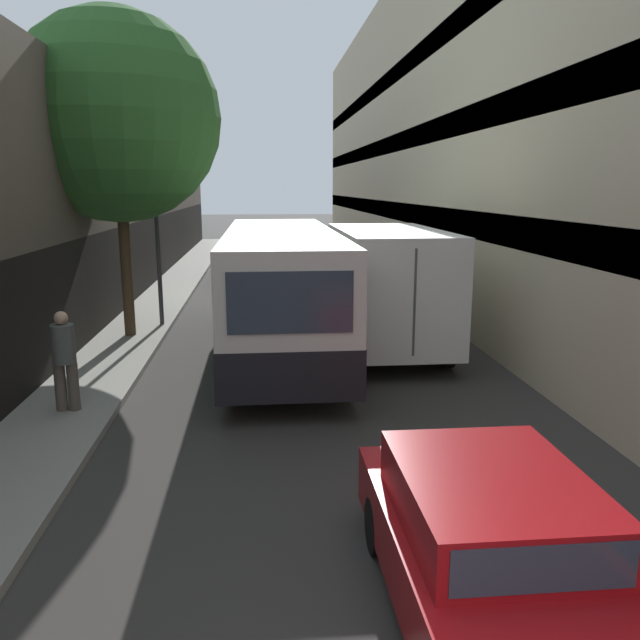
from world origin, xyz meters
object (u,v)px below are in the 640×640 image
(panel_van, at_px, (250,255))
(pedestrian, at_px, (64,358))
(bus, at_px, (281,288))
(street_tree_left, at_px, (116,118))
(car_hatchback, at_px, (492,547))
(box_truck, at_px, (382,281))
(street_lamp, at_px, (153,158))

(panel_van, height_order, pedestrian, pedestrian)
(bus, relative_size, street_tree_left, 1.24)
(car_hatchback, relative_size, panel_van, 0.82)
(pedestrian, bearing_deg, car_hatchback, -46.19)
(box_truck, xyz_separation_m, street_tree_left, (-6.44, 0.96, 3.94))
(panel_van, bearing_deg, box_truck, -73.46)
(bus, bearing_deg, street_tree_left, 157.85)
(car_hatchback, xyz_separation_m, pedestrian, (-5.42, 5.65, 0.36))
(car_hatchback, height_order, street_tree_left, street_tree_left)
(street_tree_left, bearing_deg, street_lamp, 62.64)
(car_hatchback, xyz_separation_m, street_tree_left, (-5.50, 11.29, 4.84))
(car_hatchback, height_order, street_lamp, street_lamp)
(box_truck, xyz_separation_m, street_lamp, (-5.81, 2.17, 3.07))
(car_hatchback, bearing_deg, pedestrian, 133.81)
(bus, xyz_separation_m, street_tree_left, (-3.89, 1.58, 3.99))
(bus, height_order, panel_van, bus)
(bus, distance_m, pedestrian, 5.59)
(panel_van, distance_m, street_tree_left, 12.03)
(box_truck, distance_m, street_tree_left, 7.61)
(car_hatchback, bearing_deg, street_lamp, 111.27)
(car_hatchback, distance_m, bus, 9.88)
(pedestrian, bearing_deg, street_tree_left, 90.73)
(box_truck, bearing_deg, car_hatchback, -95.23)
(box_truck, bearing_deg, bus, -166.29)
(car_hatchback, distance_m, box_truck, 10.41)
(pedestrian, bearing_deg, panel_van, 80.00)
(box_truck, distance_m, street_lamp, 6.93)
(panel_van, distance_m, street_lamp, 10.48)
(car_hatchback, xyz_separation_m, bus, (-1.60, 9.71, 0.85))
(car_hatchback, relative_size, street_lamp, 0.60)
(street_tree_left, bearing_deg, pedestrian, -89.27)
(car_hatchback, distance_m, street_lamp, 13.99)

